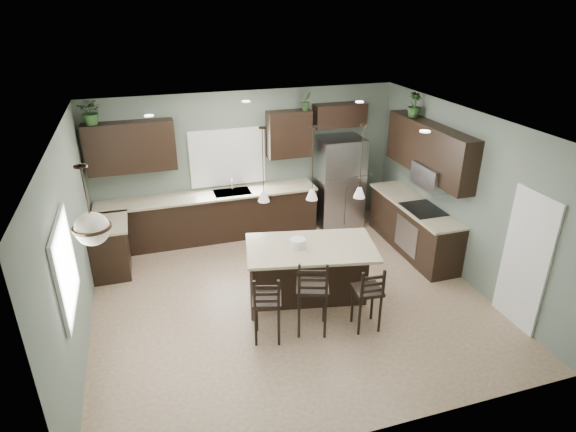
{
  "coord_description": "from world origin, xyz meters",
  "views": [
    {
      "loc": [
        -1.94,
        -6.15,
        4.4
      ],
      "look_at": [
        0.1,
        0.4,
        1.25
      ],
      "focal_mm": 30.0,
      "sensor_mm": 36.0,
      "label": 1
    }
  ],
  "objects_px": {
    "kitchen_island": "(310,273)",
    "serving_dish": "(298,243)",
    "bar_stool_center": "(312,294)",
    "bar_stool_right": "(367,297)",
    "bar_stool_left": "(267,307)",
    "plant_back_left": "(91,112)",
    "refrigerator": "(339,182)"
  },
  "relations": [
    {
      "from": "kitchen_island",
      "to": "serving_dish",
      "type": "xyz_separation_m",
      "value": [
        -0.2,
        0.04,
        0.53
      ]
    },
    {
      "from": "bar_stool_center",
      "to": "bar_stool_right",
      "type": "relative_size",
      "value": 1.16
    },
    {
      "from": "serving_dish",
      "to": "bar_stool_left",
      "type": "height_order",
      "value": "serving_dish"
    },
    {
      "from": "bar_stool_left",
      "to": "plant_back_left",
      "type": "distance_m",
      "value": 4.52
    },
    {
      "from": "kitchen_island",
      "to": "bar_stool_center",
      "type": "height_order",
      "value": "bar_stool_center"
    },
    {
      "from": "kitchen_island",
      "to": "serving_dish",
      "type": "height_order",
      "value": "serving_dish"
    },
    {
      "from": "bar_stool_left",
      "to": "bar_stool_center",
      "type": "relative_size",
      "value": 0.88
    },
    {
      "from": "refrigerator",
      "to": "bar_stool_left",
      "type": "bearing_deg",
      "value": -126.62
    },
    {
      "from": "plant_back_left",
      "to": "kitchen_island",
      "type": "bearing_deg",
      "value": -41.24
    },
    {
      "from": "kitchen_island",
      "to": "bar_stool_left",
      "type": "bearing_deg",
      "value": -128.23
    },
    {
      "from": "kitchen_island",
      "to": "bar_stool_left",
      "type": "relative_size",
      "value": 1.84
    },
    {
      "from": "plant_back_left",
      "to": "bar_stool_right",
      "type": "bearing_deg",
      "value": -45.43
    },
    {
      "from": "serving_dish",
      "to": "bar_stool_left",
      "type": "relative_size",
      "value": 0.23
    },
    {
      "from": "refrigerator",
      "to": "bar_stool_right",
      "type": "relative_size",
      "value": 1.79
    },
    {
      "from": "bar_stool_left",
      "to": "bar_stool_right",
      "type": "height_order",
      "value": "bar_stool_left"
    },
    {
      "from": "serving_dish",
      "to": "bar_stool_center",
      "type": "height_order",
      "value": "bar_stool_center"
    },
    {
      "from": "refrigerator",
      "to": "serving_dish",
      "type": "height_order",
      "value": "refrigerator"
    },
    {
      "from": "bar_stool_right",
      "to": "bar_stool_left",
      "type": "bearing_deg",
      "value": 178.21
    },
    {
      "from": "serving_dish",
      "to": "bar_stool_left",
      "type": "bearing_deg",
      "value": -131.2
    },
    {
      "from": "kitchen_island",
      "to": "refrigerator",
      "type": "bearing_deg",
      "value": 70.13
    },
    {
      "from": "refrigerator",
      "to": "plant_back_left",
      "type": "distance_m",
      "value": 4.82
    },
    {
      "from": "refrigerator",
      "to": "bar_stool_center",
      "type": "height_order",
      "value": "refrigerator"
    },
    {
      "from": "refrigerator",
      "to": "bar_stool_right",
      "type": "bearing_deg",
      "value": -106.02
    },
    {
      "from": "bar_stool_right",
      "to": "plant_back_left",
      "type": "bearing_deg",
      "value": 139.8
    },
    {
      "from": "kitchen_island",
      "to": "bar_stool_center",
      "type": "bearing_deg",
      "value": -96.54
    },
    {
      "from": "bar_stool_center",
      "to": "plant_back_left",
      "type": "relative_size",
      "value": 2.66
    },
    {
      "from": "bar_stool_left",
      "to": "kitchen_island",
      "type": "bearing_deg",
      "value": 56.18
    },
    {
      "from": "refrigerator",
      "to": "plant_back_left",
      "type": "bearing_deg",
      "value": 177.6
    },
    {
      "from": "bar_stool_left",
      "to": "bar_stool_center",
      "type": "bearing_deg",
      "value": 15.87
    },
    {
      "from": "kitchen_island",
      "to": "bar_stool_right",
      "type": "distance_m",
      "value": 1.07
    },
    {
      "from": "bar_stool_center",
      "to": "plant_back_left",
      "type": "distance_m",
      "value": 4.83
    },
    {
      "from": "refrigerator",
      "to": "bar_stool_right",
      "type": "height_order",
      "value": "refrigerator"
    }
  ]
}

